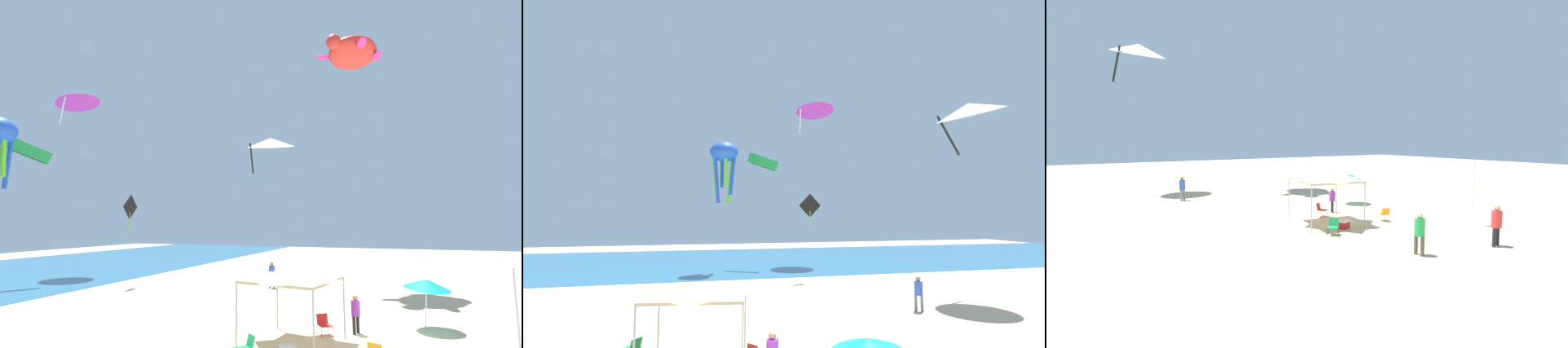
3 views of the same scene
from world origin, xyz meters
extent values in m
cube|color=#D6BC8C|center=(0.00, 0.00, -0.05)|extent=(120.00, 120.00, 0.10)
cylinder|color=#B7B7BC|center=(-3.94, 2.32, 1.21)|extent=(0.07, 0.07, 2.42)
cylinder|color=#B7B7BC|center=(-0.60, 1.75, 1.21)|extent=(0.07, 0.07, 2.42)
cylinder|color=#B7B7BC|center=(-3.41, 5.41, 1.21)|extent=(0.07, 0.07, 2.42)
cylinder|color=#B7B7BC|center=(-0.07, 4.83, 1.21)|extent=(0.07, 0.07, 2.42)
cube|color=#D1B784|center=(-2.00, 3.58, 2.47)|extent=(3.95, 3.74, 0.10)
pyramid|color=#D1B784|center=(-2.00, 3.58, 2.70)|extent=(3.87, 3.66, 0.35)
cylinder|color=silver|center=(2.19, -1.54, 1.09)|extent=(0.20, 0.22, 2.19)
cone|color=teal|center=(2.12, -1.62, 1.98)|extent=(2.07, 2.06, 0.72)
cylinder|color=black|center=(-0.73, 2.68, 0.20)|extent=(0.02, 0.02, 0.40)
cylinder|color=black|center=(-0.44, 2.25, 0.20)|extent=(0.02, 0.02, 0.40)
cylinder|color=black|center=(-0.30, 2.97, 0.20)|extent=(0.02, 0.02, 0.40)
cylinder|color=black|center=(-0.01, 2.54, 0.20)|extent=(0.02, 0.02, 0.40)
cube|color=red|center=(-0.37, 2.61, 0.40)|extent=(0.72, 0.72, 0.03)
cube|color=red|center=(-0.13, 2.78, 0.61)|extent=(0.38, 0.48, 0.41)
cylinder|color=black|center=(-4.34, 5.10, 0.20)|extent=(0.02, 0.02, 0.40)
cylinder|color=black|center=(-4.70, 4.72, 0.20)|extent=(0.02, 0.02, 0.40)
cylinder|color=black|center=(-3.96, 4.75, 0.20)|extent=(0.02, 0.02, 0.40)
cylinder|color=black|center=(-4.31, 4.37, 0.20)|extent=(0.02, 0.02, 0.40)
cube|color=#198C4C|center=(-4.33, 4.73, 0.40)|extent=(0.73, 0.73, 0.03)
cube|color=#198C4C|center=(-4.12, 4.54, 0.61)|extent=(0.43, 0.45, 0.41)
cylinder|color=black|center=(-3.08, -0.02, 0.20)|extent=(0.02, 0.02, 0.40)
cylinder|color=black|center=(-2.94, 0.48, 0.20)|extent=(0.02, 0.02, 0.40)
cylinder|color=black|center=(-3.58, 0.12, 0.20)|extent=(0.02, 0.02, 0.40)
cylinder|color=black|center=(-3.44, 0.62, 0.20)|extent=(0.02, 0.02, 0.40)
cube|color=orange|center=(-3.26, 0.30, 0.40)|extent=(0.64, 0.64, 0.03)
cube|color=orange|center=(-3.54, 0.38, 0.61)|extent=(0.26, 0.51, 0.41)
cube|color=red|center=(-3.51, 3.39, 0.18)|extent=(0.62, 0.71, 0.36)
cube|color=white|center=(-3.51, 3.39, 0.38)|extent=(0.64, 0.73, 0.04)
cylinder|color=silver|center=(-6.83, -2.95, 1.85)|extent=(0.06, 0.06, 3.70)
cube|color=white|center=(-6.66, -2.95, 3.05)|extent=(0.30, 0.02, 1.10)
cylinder|color=black|center=(0.43, 1.33, 0.37)|extent=(0.15, 0.15, 0.74)
cylinder|color=black|center=(0.17, 1.46, 0.37)|extent=(0.15, 0.15, 0.74)
cylinder|color=purple|center=(0.30, 1.39, 1.07)|extent=(0.39, 0.39, 0.65)
sphere|color=#A87A56|center=(0.30, 1.39, 1.51)|extent=(0.24, 0.24, 0.24)
cylinder|color=slate|center=(10.23, 8.39, 0.43)|extent=(0.17, 0.17, 0.87)
cylinder|color=slate|center=(10.01, 8.64, 0.43)|extent=(0.17, 0.17, 0.87)
cylinder|color=blue|center=(10.12, 8.51, 1.24)|extent=(0.45, 0.45, 0.75)
sphere|color=#A87A56|center=(10.12, 8.51, 1.76)|extent=(0.28, 0.28, 0.28)
cylinder|color=black|center=(-9.73, -0.47, 0.43)|extent=(0.17, 0.17, 0.86)
cylinder|color=black|center=(-9.78, -0.13, 0.43)|extent=(0.17, 0.17, 0.86)
cylinder|color=red|center=(-9.76, -0.30, 1.24)|extent=(0.45, 0.45, 0.75)
sphere|color=tan|center=(-9.76, -0.30, 1.76)|extent=(0.28, 0.28, 0.28)
cylinder|color=brown|center=(-8.95, 3.60, 0.42)|extent=(0.16, 0.16, 0.83)
cylinder|color=brown|center=(-8.63, 3.62, 0.42)|extent=(0.16, 0.16, 0.83)
cylinder|color=green|center=(-8.79, 3.61, 1.19)|extent=(0.43, 0.43, 0.72)
sphere|color=beige|center=(-8.79, 3.61, 1.69)|extent=(0.27, 0.27, 0.27)
cone|color=white|center=(15.64, 10.41, 12.28)|extent=(5.31, 5.26, 1.89)
cylinder|color=black|center=(15.25, 12.16, 10.81)|extent=(2.09, 0.62, 2.69)
camera|label=1|loc=(-16.99, -0.56, 4.68)|focal=25.86mm
camera|label=2|loc=(-2.40, -11.04, 5.32)|focal=26.70mm
camera|label=3|loc=(-18.92, 15.51, 4.84)|focal=25.51mm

